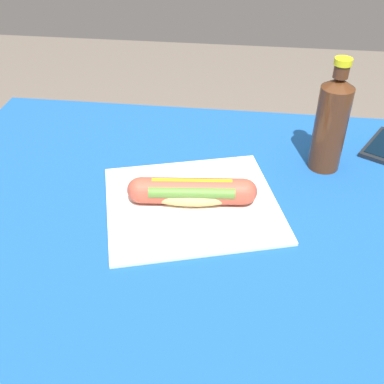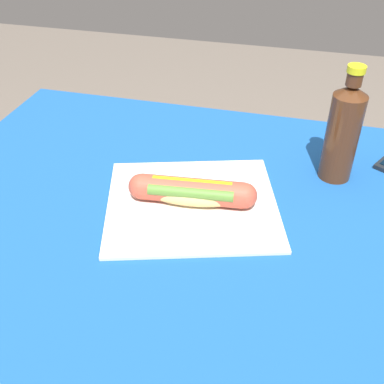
{
  "view_description": "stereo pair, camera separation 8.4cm",
  "coord_description": "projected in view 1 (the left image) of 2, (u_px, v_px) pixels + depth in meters",
  "views": [
    {
      "loc": [
        -0.07,
        0.65,
        1.27
      ],
      "look_at": [
        0.02,
        -0.02,
        0.76
      ],
      "focal_mm": 43.68,
      "sensor_mm": 36.0,
      "label": 1
    },
    {
      "loc": [
        -0.15,
        0.63,
        1.27
      ],
      "look_at": [
        0.02,
        -0.02,
        0.76
      ],
      "focal_mm": 43.68,
      "sensor_mm": 36.0,
      "label": 2
    }
  ],
  "objects": [
    {
      "name": "paper_wrapper",
      "position": [
        192.0,
        204.0,
        0.86
      ],
      "size": [
        0.38,
        0.35,
        0.01
      ],
      "primitive_type": "cube",
      "rotation": [
        0.0,
        0.0,
        0.3
      ],
      "color": "silver",
      "rests_on": "dining_table"
    },
    {
      "name": "hot_dog",
      "position": [
        192.0,
        192.0,
        0.84
      ],
      "size": [
        0.23,
        0.08,
        0.05
      ],
      "color": "#E5BC75",
      "rests_on": "paper_wrapper"
    },
    {
      "name": "dining_table",
      "position": [
        200.0,
        268.0,
        0.92
      ],
      "size": [
        1.09,
        0.83,
        0.73
      ],
      "color": "brown",
      "rests_on": "ground"
    },
    {
      "name": "soda_bottle",
      "position": [
        331.0,
        122.0,
        0.9
      ],
      "size": [
        0.06,
        0.06,
        0.23
      ],
      "color": "#4C2814",
      "rests_on": "dining_table"
    }
  ]
}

